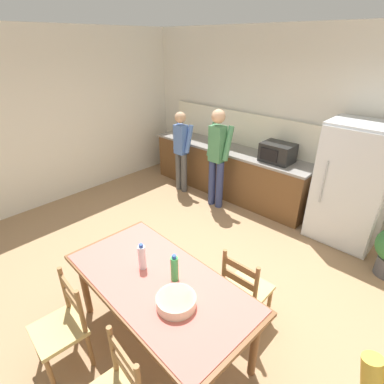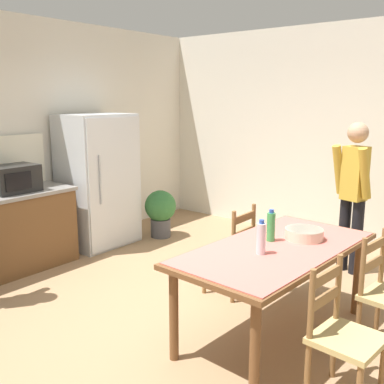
% 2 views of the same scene
% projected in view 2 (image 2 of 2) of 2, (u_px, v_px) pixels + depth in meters
% --- Properties ---
extents(ground_plane, '(8.32, 8.32, 0.00)m').
position_uv_depth(ground_plane, '(171.00, 322.00, 3.95)').
color(ground_plane, '#9E7A56').
extents(wall_back, '(6.52, 0.12, 2.90)m').
position_uv_depth(wall_back, '(0.00, 140.00, 5.28)').
color(wall_back, silver).
rests_on(wall_back, ground).
extents(wall_right, '(0.12, 5.20, 2.90)m').
position_uv_depth(wall_right, '(327.00, 134.00, 6.14)').
color(wall_right, silver).
rests_on(wall_right, ground).
extents(refrigerator, '(0.90, 0.73, 1.73)m').
position_uv_depth(refrigerator, '(98.00, 180.00, 5.91)').
color(refrigerator, silver).
rests_on(refrigerator, ground).
extents(microwave, '(0.50, 0.39, 0.30)m').
position_uv_depth(microwave, '(13.00, 179.00, 4.99)').
color(microwave, black).
rests_on(microwave, kitchen_counter).
extents(dining_table, '(1.89, 1.02, 0.77)m').
position_uv_depth(dining_table, '(276.00, 256.00, 3.62)').
color(dining_table, brown).
rests_on(dining_table, ground).
extents(bottle_near_centre, '(0.07, 0.07, 0.27)m').
position_uv_depth(bottle_near_centre, '(261.00, 238.00, 3.41)').
color(bottle_near_centre, silver).
rests_on(bottle_near_centre, dining_table).
extents(bottle_off_centre, '(0.07, 0.07, 0.27)m').
position_uv_depth(bottle_off_centre, '(271.00, 226.00, 3.72)').
color(bottle_off_centre, green).
rests_on(bottle_off_centre, dining_table).
extents(serving_bowl, '(0.32, 0.32, 0.09)m').
position_uv_depth(serving_bowl, '(304.00, 233.00, 3.78)').
color(serving_bowl, beige).
rests_on(serving_bowl, dining_table).
extents(chair_side_near_left, '(0.45, 0.44, 0.91)m').
position_uv_depth(chair_side_near_left, '(342.00, 336.00, 2.88)').
color(chair_side_near_left, olive).
rests_on(chair_side_near_left, ground).
extents(chair_side_far_right, '(0.42, 0.40, 0.91)m').
position_uv_depth(chair_side_far_right, '(232.00, 251.00, 4.47)').
color(chair_side_far_right, olive).
rests_on(chair_side_far_right, ground).
extents(person_by_table, '(0.36, 0.47, 1.68)m').
position_uv_depth(person_by_table, '(353.00, 190.00, 4.92)').
color(person_by_table, black).
rests_on(person_by_table, ground).
extents(potted_plant, '(0.44, 0.44, 0.67)m').
position_uv_depth(potted_plant, '(160.00, 210.00, 6.31)').
color(potted_plant, '#4C4C51').
rests_on(potted_plant, ground).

